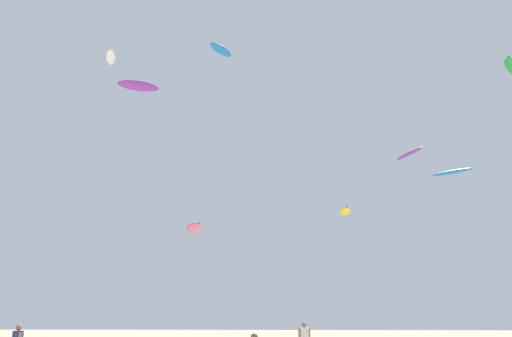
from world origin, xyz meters
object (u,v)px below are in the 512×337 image
at_px(kite_aloft_7, 409,154).
at_px(kite_aloft_8, 193,228).
at_px(kite_aloft_0, 452,172).
at_px(kite_aloft_1, 111,57).
at_px(kite_aloft_2, 221,50).
at_px(kite_aloft_4, 138,86).
at_px(kite_aloft_3, 345,212).

xyz_separation_m(kite_aloft_7, kite_aloft_8, (-17.47, 4.09, -5.01)).
height_order(kite_aloft_0, kite_aloft_1, kite_aloft_1).
distance_m(kite_aloft_1, kite_aloft_8, 15.91).
relative_size(kite_aloft_0, kite_aloft_2, 1.41).
height_order(kite_aloft_1, kite_aloft_2, kite_aloft_2).
bearing_deg(kite_aloft_4, kite_aloft_0, 0.08).
xyz_separation_m(kite_aloft_1, kite_aloft_3, (20.74, 14.85, -10.42)).
bearing_deg(kite_aloft_4, kite_aloft_3, 10.24).
height_order(kite_aloft_7, kite_aloft_8, kite_aloft_7).
distance_m(kite_aloft_0, kite_aloft_2, 25.34).
bearing_deg(kite_aloft_1, kite_aloft_7, 1.30).
bearing_deg(kite_aloft_8, kite_aloft_1, -145.10).
height_order(kite_aloft_0, kite_aloft_4, kite_aloft_4).
relative_size(kite_aloft_0, kite_aloft_3, 1.00).
distance_m(kite_aloft_0, kite_aloft_7, 12.50).
height_order(kite_aloft_2, kite_aloft_8, kite_aloft_2).
xyz_separation_m(kite_aloft_0, kite_aloft_7, (-6.74, -10.44, -1.33)).
relative_size(kite_aloft_2, kite_aloft_3, 0.71).
distance_m(kite_aloft_4, kite_aloft_8, 19.00).
bearing_deg(kite_aloft_0, kite_aloft_3, 159.12).
bearing_deg(kite_aloft_2, kite_aloft_3, 49.84).
relative_size(kite_aloft_0, kite_aloft_4, 0.86).
distance_m(kite_aloft_0, kite_aloft_1, 33.57).
bearing_deg(kite_aloft_4, kite_aloft_7, -22.59).
height_order(kite_aloft_1, kite_aloft_8, kite_aloft_1).
bearing_deg(kite_aloft_3, kite_aloft_2, -130.16).
bearing_deg(kite_aloft_7, kite_aloft_2, 178.02).
height_order(kite_aloft_0, kite_aloft_2, kite_aloft_2).
bearing_deg(kite_aloft_0, kite_aloft_7, -122.85).
height_order(kite_aloft_3, kite_aloft_8, kite_aloft_3).
distance_m(kite_aloft_2, kite_aloft_8, 15.37).
xyz_separation_m(kite_aloft_0, kite_aloft_2, (-21.75, -9.92, 8.41)).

